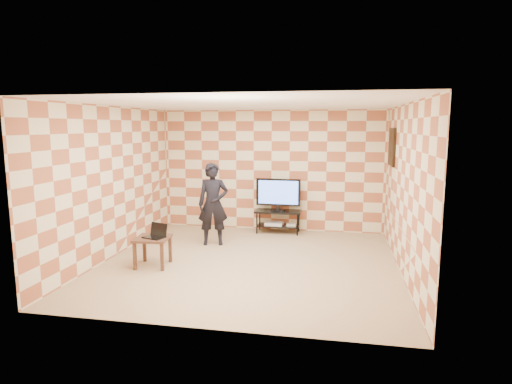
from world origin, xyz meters
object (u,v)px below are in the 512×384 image
at_px(tv_stand, 278,217).
at_px(person, 213,204).
at_px(tv, 278,193).
at_px(side_table, 153,242).

xyz_separation_m(tv_stand, person, (-1.14, -1.16, 0.45)).
xyz_separation_m(tv, person, (-1.14, -1.16, -0.08)).
relative_size(tv, person, 0.60).
bearing_deg(person, tv_stand, 31.03).
relative_size(tv_stand, tv, 1.03).
height_order(tv, person, person).
height_order(tv_stand, person, person).
bearing_deg(side_table, tv_stand, 56.24).
bearing_deg(tv_stand, tv, -88.22).
xyz_separation_m(tv, side_table, (-1.77, -2.65, -0.48)).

